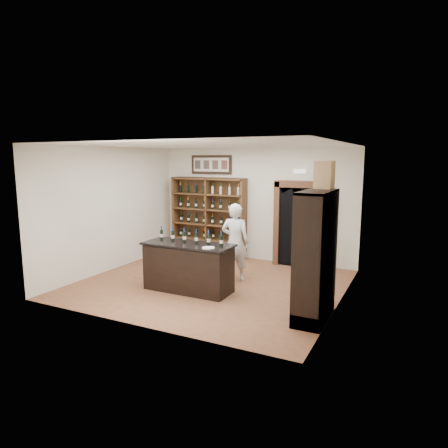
{
  "coord_description": "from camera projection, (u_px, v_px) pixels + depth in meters",
  "views": [
    {
      "loc": [
        4.02,
        -7.43,
        2.72
      ],
      "look_at": [
        0.18,
        0.3,
        1.3
      ],
      "focal_mm": 32.0,
      "sensor_mm": 36.0,
      "label": 1
    }
  ],
  "objects": [
    {
      "name": "wall_right",
      "position": [
        342.0,
        226.0,
        7.32
      ],
      "size": [
        0.04,
        5.0,
        3.0
      ],
      "primitive_type": "cube",
      "color": "silver",
      "rests_on": "ground"
    },
    {
      "name": "shopkeeper",
      "position": [
        235.0,
        242.0,
        8.91
      ],
      "size": [
        0.68,
        0.5,
        1.75
      ],
      "primitive_type": "imported",
      "rotation": [
        0.0,
        0.0,
        3.27
      ],
      "color": "silver",
      "rests_on": "ground"
    },
    {
      "name": "counter_bottle_3",
      "position": [
        196.0,
        238.0,
        8.17
      ],
      "size": [
        0.07,
        0.07,
        0.3
      ],
      "color": "black",
      "rests_on": "tasting_counter"
    },
    {
      "name": "counter_bottle_2",
      "position": [
        184.0,
        237.0,
        8.29
      ],
      "size": [
        0.07,
        0.07,
        0.3
      ],
      "color": "black",
      "rests_on": "tasting_counter"
    },
    {
      "name": "tasting_counter",
      "position": [
        188.0,
        267.0,
        8.25
      ],
      "size": [
        1.88,
        0.78,
        1.0
      ],
      "color": "black",
      "rests_on": "ground"
    },
    {
      "name": "wall_left",
      "position": [
        111.0,
        209.0,
        9.74
      ],
      "size": [
        0.04,
        5.0,
        3.0
      ],
      "primitive_type": "cube",
      "color": "silver",
      "rests_on": "ground"
    },
    {
      "name": "emergency_light",
      "position": [
        300.0,
        171.0,
        9.97
      ],
      "size": [
        0.3,
        0.1,
        0.1
      ],
      "primitive_type": "cube",
      "color": "white",
      "rests_on": "wall_back"
    },
    {
      "name": "side_cabinet",
      "position": [
        317.0,
        276.0,
        6.74
      ],
      "size": [
        0.48,
        1.2,
        2.2
      ],
      "color": "black",
      "rests_on": "ground"
    },
    {
      "name": "plate",
      "position": [
        208.0,
        248.0,
        7.72
      ],
      "size": [
        0.24,
        0.24,
        0.02
      ],
      "primitive_type": "cylinder",
      "color": "silver",
      "rests_on": "tasting_counter"
    },
    {
      "name": "counter_bottle_4",
      "position": [
        209.0,
        239.0,
        8.04
      ],
      "size": [
        0.07,
        0.07,
        0.3
      ],
      "color": "black",
      "rests_on": "tasting_counter"
    },
    {
      "name": "wine_shelf",
      "position": [
        209.0,
        217.0,
        11.22
      ],
      "size": [
        2.2,
        0.38,
        2.2
      ],
      "color": "brown",
      "rests_on": "ground"
    },
    {
      "name": "counter_bottle_5",
      "position": [
        221.0,
        241.0,
        7.91
      ],
      "size": [
        0.07,
        0.07,
        0.3
      ],
      "color": "black",
      "rests_on": "tasting_counter"
    },
    {
      "name": "ceiling",
      "position": [
        210.0,
        145.0,
        8.28
      ],
      "size": [
        5.5,
        5.5,
        0.0
      ],
      "primitive_type": "plane",
      "rotation": [
        3.14,
        0.0,
        0.0
      ],
      "color": "white",
      "rests_on": "wall_back"
    },
    {
      "name": "framed_picture",
      "position": [
        211.0,
        165.0,
        11.11
      ],
      "size": [
        1.25,
        0.04,
        0.52
      ],
      "primitive_type": "cube",
      "color": "black",
      "rests_on": "wall_back"
    },
    {
      "name": "counter_bottle_1",
      "position": [
        173.0,
        236.0,
        8.42
      ],
      "size": [
        0.07,
        0.07,
        0.3
      ],
      "color": "black",
      "rests_on": "tasting_counter"
    },
    {
      "name": "counter_bottle_0",
      "position": [
        161.0,
        235.0,
        8.55
      ],
      "size": [
        0.07,
        0.07,
        0.3
      ],
      "color": "black",
      "rests_on": "tasting_counter"
    },
    {
      "name": "wine_crate",
      "position": [
        324.0,
        175.0,
        6.82
      ],
      "size": [
        0.37,
        0.25,
        0.48
      ],
      "primitive_type": "cube",
      "rotation": [
        0.0,
        0.0,
        -0.34
      ],
      "color": "tan",
      "rests_on": "side_cabinet"
    },
    {
      "name": "arched_doorway",
      "position": [
        298.0,
        222.0,
        10.09
      ],
      "size": [
        1.17,
        0.35,
        2.17
      ],
      "color": "black",
      "rests_on": "ground"
    },
    {
      "name": "wall_back",
      "position": [
        255.0,
        204.0,
        10.74
      ],
      "size": [
        5.5,
        0.04,
        3.0
      ],
      "primitive_type": "cube",
      "color": "silver",
      "rests_on": "ground"
    },
    {
      "name": "floor",
      "position": [
        211.0,
        284.0,
        8.77
      ],
      "size": [
        5.5,
        5.5,
        0.0
      ],
      "primitive_type": "plane",
      "color": "brown",
      "rests_on": "ground"
    }
  ]
}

